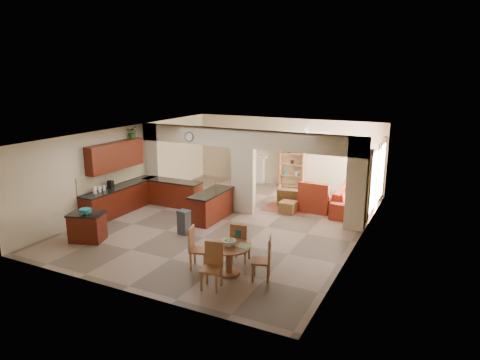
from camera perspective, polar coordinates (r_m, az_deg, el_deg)
The scene contains 39 objects.
floor at distance 13.67m, azimuth -1.39°, elevation -5.46°, with size 10.00×10.00×0.00m, color #88705E.
ceiling at distance 13.00m, azimuth -1.46°, elevation 6.25°, with size 10.00×10.00×0.00m, color white.
wall_back at distance 17.74m, azimuth 6.14°, elevation 3.71°, with size 8.00×8.00×0.00m, color #C2B28E.
wall_front at distance 9.33m, azimuth -15.97°, elevation -6.36°, with size 8.00×8.00×0.00m, color #C2B28E.
wall_left at distance 15.49m, azimuth -14.64°, elevation 1.82°, with size 10.00×10.00×0.00m, color #C2B28E.
wall_right at distance 11.99m, azimuth 15.75°, elevation -1.79°, with size 10.00×10.00×0.00m, color #C2B28E.
partition_left_pier at distance 16.06m, azimuth -11.50°, elevation 2.41°, with size 0.60×0.25×2.80m, color #C2B28E.
partition_center_pier at distance 14.20m, azimuth 0.46°, elevation -0.06°, with size 0.80×0.25×2.20m, color #C2B28E.
partition_right_pier at distance 12.99m, azimuth 15.30°, elevation -0.55°, with size 0.60×0.25×2.80m, color #C2B28E.
partition_header at distance 13.92m, azimuth 0.48°, elevation 5.53°, with size 8.00×0.25×0.60m, color #C2B28E.
kitchen_counter at distance 15.07m, azimuth -12.90°, elevation -2.09°, with size 2.52×3.29×1.48m.
upper_cabinets at distance 14.69m, azimuth -16.26°, elevation 3.13°, with size 0.35×2.40×0.90m, color #470A08.
peninsula at distance 13.70m, azimuth -3.84°, elevation -3.42°, with size 0.70×1.85×0.91m.
wall_clock at distance 14.78m, azimuth -6.81°, elevation 5.74°, with size 0.34×0.34×0.03m, color #52321B.
rug at distance 15.03m, azimuth 6.43°, elevation -3.69°, with size 1.60×1.30×0.01m, color #9B4A38.
fireplace at distance 18.35m, azimuth 1.20°, elevation 1.63°, with size 1.60×0.35×1.20m.
shelving_unit at distance 17.56m, azimuth 6.96°, elevation 1.91°, with size 1.00×0.32×1.80m, color brown.
window_a at distance 14.24m, azimuth 17.36°, elevation -0.26°, with size 0.02×0.90×1.90m, color white.
window_b at distance 15.88m, azimuth 18.37°, elevation 1.11°, with size 0.02×0.90×1.90m, color white.
glazed_door at distance 15.10m, azimuth 17.85°, elevation -0.09°, with size 0.02×0.70×2.10m, color white.
drape_a_left at distance 13.67m, azimuth 16.78°, elevation -0.80°, with size 0.10×0.28×2.30m, color #411A1A.
drape_a_right at distance 14.83m, azimuth 17.59°, elevation 0.27°, with size 0.10×0.28×2.30m, color #411A1A.
drape_b_left at distance 15.31m, azimuth 17.89°, elevation 0.67°, with size 0.10×0.28×2.30m, color #411A1A.
drape_b_right at distance 16.47m, azimuth 18.54°, elevation 1.54°, with size 0.10×0.28×2.30m, color #411A1A.
ceiling_fan at distance 15.21m, azimuth 8.93°, elevation 6.32°, with size 1.00×1.00×0.10m, color white.
kitchen_island at distance 12.71m, azimuth -19.69°, elevation -5.89°, with size 1.10×0.94×0.81m.
teal_bowl at distance 12.47m, azimuth -19.90°, elevation -3.97°, with size 0.33×0.33×0.15m, color #127581.
trash_can at distance 12.59m, azimuth -7.48°, elevation -5.72°, with size 0.31×0.26×0.66m, color #313134.
dining_table at distance 10.06m, azimuth -1.51°, elevation -9.94°, with size 1.03×1.03×0.70m.
fruit_bowl at distance 9.90m, azimuth -1.47°, elevation -8.38°, with size 0.32×0.32×0.17m, color #77B226.
sofa at distance 15.05m, azimuth 14.95°, elevation -2.51°, with size 1.06×2.70×0.79m, color maroon.
chaise at distance 14.83m, azimuth 10.06°, elevation -3.25°, with size 1.04×0.85×0.41m, color maroon.
armchair at distance 15.17m, azimuth 6.48°, elevation -2.19°, with size 0.73×0.76×0.69m, color maroon.
ottoman at distance 14.47m, azimuth 6.42°, elevation -3.62°, with size 0.53×0.53×0.38m, color maroon.
plant at distance 15.26m, azimuth -14.12°, elevation 6.20°, with size 0.40×0.34×0.44m, color #134512.
chair_north at distance 10.59m, azimuth -0.05°, elevation -8.20°, with size 0.48×0.48×1.02m.
chair_east at distance 9.77m, azimuth 3.34°, elevation -10.22°, with size 0.53×0.53×1.02m.
chair_south at distance 9.47m, azimuth -3.68°, elevation -11.05°, with size 0.49×0.49×1.02m.
chair_west at distance 10.39m, azimuth -5.91°, elevation -8.74°, with size 0.52×0.52×1.02m.
Camera 1 is at (6.02, -11.39, 4.57)m, focal length 32.00 mm.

